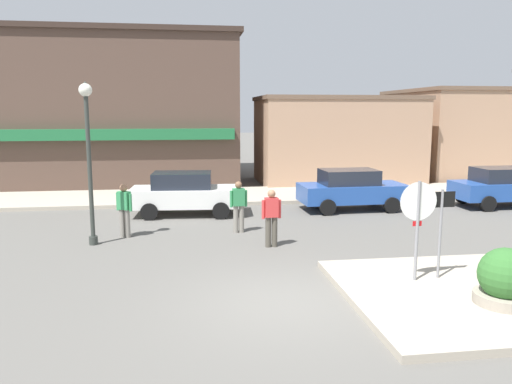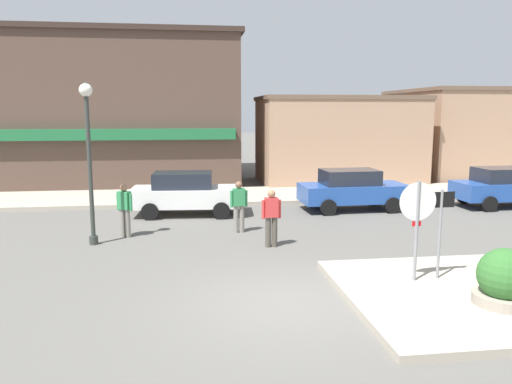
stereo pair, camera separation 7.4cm
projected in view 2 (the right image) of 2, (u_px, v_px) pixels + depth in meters
ground_plane at (286, 303)px, 9.82m from camera, size 160.00×160.00×0.00m
sidewalk_corner at (500, 293)px, 10.17m from camera, size 6.40×4.80×0.15m
kerb_far at (232, 196)px, 21.91m from camera, size 80.00×4.00×0.15m
stop_sign at (417, 218)px, 10.50m from camera, size 0.82×0.07×2.30m
one_way_sign at (440, 225)px, 10.68m from camera, size 0.60×0.06×2.10m
planter at (504, 283)px, 9.32m from camera, size 1.10×1.10×1.23m
lamp_post at (88, 140)px, 13.70m from camera, size 0.36×0.36×4.54m
parked_car_nearest at (186, 193)px, 18.13m from camera, size 4.11×2.09×1.56m
parked_car_second at (352, 189)px, 18.99m from camera, size 4.06×1.99×1.56m
parked_car_third at (505, 187)px, 19.64m from camera, size 4.02×1.92×1.56m
pedestrian_crossing_near at (125, 209)px, 14.87m from camera, size 0.52×0.37×1.61m
pedestrian_crossing_far at (271, 216)px, 13.79m from camera, size 0.55×0.24×1.61m
pedestrian_kerb_side at (239, 205)px, 15.44m from camera, size 0.56×0.26×1.61m
building_corner_shop at (125, 110)px, 27.32m from camera, size 12.17×10.21×7.57m
building_storefront_left_near at (338, 140)px, 26.37m from camera, size 8.30×5.10×4.51m
building_storefront_left_mid at (469, 132)px, 29.58m from camera, size 7.96×7.94×5.01m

